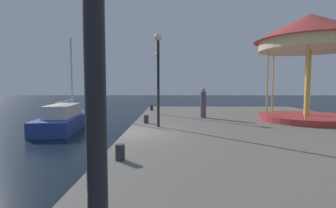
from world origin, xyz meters
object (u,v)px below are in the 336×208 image
sailboat_blue (67,119)px  lamp_post_far_end (158,71)px  person_near_carousel (203,104)px  bollard_center (120,152)px  lamp_post_mid_promenade (158,63)px  carousel (309,41)px  bollard_south (146,119)px  bollard_north (152,108)px

sailboat_blue → lamp_post_far_end: (5.80, 0.49, 3.00)m
person_near_carousel → sailboat_blue: bearing=172.4°
bollard_center → lamp_post_mid_promenade: bearing=81.8°
carousel → bollard_center: carousel is taller
lamp_post_far_end → bollard_south: size_ratio=10.11×
lamp_post_mid_promenade → bollard_north: size_ratio=10.50×
carousel → bollard_north: carousel is taller
sailboat_blue → bollard_north: bearing=31.0°
lamp_post_mid_promenade → bollard_center: bearing=-98.2°
person_near_carousel → bollard_center: bearing=-111.1°
bollard_north → bollard_south: size_ratio=1.00×
sailboat_blue → person_near_carousel: 8.63m
bollard_south → carousel: bearing=6.4°
lamp_post_mid_promenade → lamp_post_far_end: size_ratio=1.04×
bollard_north → person_near_carousel: size_ratio=0.23×
sailboat_blue → bollard_north: 6.04m
bollard_center → person_near_carousel: person_near_carousel is taller
lamp_post_mid_promenade → bollard_north: 8.00m
sailboat_blue → carousel: 14.70m
bollard_center → person_near_carousel: 8.95m
person_near_carousel → lamp_post_mid_promenade: bearing=-127.4°
sailboat_blue → lamp_post_far_end: 6.55m
sailboat_blue → bollard_center: sailboat_blue is taller
lamp_post_mid_promenade → bollard_south: lamp_post_mid_promenade is taller
lamp_post_mid_promenade → bollard_south: 2.95m
carousel → bollard_south: size_ratio=14.00×
carousel → sailboat_blue: bearing=170.2°
bollard_north → sailboat_blue: bearing=-149.0°
carousel → person_near_carousel: carousel is taller
carousel → bollard_north: 11.00m
sailboat_blue → bollard_center: 10.85m
carousel → lamp_post_mid_promenade: (-7.81, -1.99, -1.30)m
bollard_north → person_near_carousel: (3.33, -4.24, 0.63)m
bollard_north → bollard_center: bearing=-89.5°
sailboat_blue → lamp_post_far_end: bearing=4.8°
sailboat_blue → person_near_carousel: bearing=-7.6°
sailboat_blue → bollard_south: (5.35, -3.34, 0.41)m
carousel → lamp_post_mid_promenade: carousel is taller
lamp_post_mid_promenade → bollard_south: bearing=122.2°
bollard_north → person_near_carousel: 5.43m
lamp_post_mid_promenade → person_near_carousel: (2.48, 3.24, -2.06)m
carousel → person_near_carousel: (-5.33, 1.26, -3.35)m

